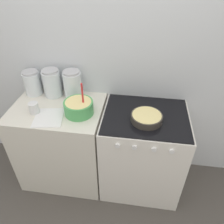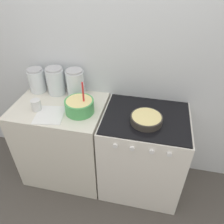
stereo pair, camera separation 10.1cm
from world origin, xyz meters
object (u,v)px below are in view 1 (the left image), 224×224
at_px(baking_pan, 147,118).
at_px(storage_jar_left, 33,84).
at_px(stove, 142,152).
at_px(tin_can, 34,108).
at_px(storage_jar_right, 73,86).
at_px(storage_jar_middle, 52,85).
at_px(mixing_bowl, 79,107).

relative_size(baking_pan, storage_jar_left, 1.10).
relative_size(stove, tin_can, 8.99).
relative_size(baking_pan, storage_jar_right, 0.97).
bearing_deg(storage_jar_middle, stove, -12.72).
height_order(mixing_bowl, storage_jar_right, mixing_bowl).
bearing_deg(storage_jar_middle, tin_can, -101.12).
bearing_deg(tin_can, storage_jar_right, 49.56).
xyz_separation_m(storage_jar_left, storage_jar_middle, (0.20, 0.00, 0.01)).
height_order(mixing_bowl, storage_jar_middle, mixing_bowl).
xyz_separation_m(storage_jar_left, tin_can, (0.14, -0.30, -0.05)).
bearing_deg(stove, storage_jar_left, 169.55).
relative_size(stove, storage_jar_middle, 3.38).
bearing_deg(baking_pan, mixing_bowl, 177.79).
distance_m(storage_jar_left, storage_jar_right, 0.40).
distance_m(stove, storage_jar_left, 1.24).
xyz_separation_m(baking_pan, storage_jar_middle, (-0.90, 0.28, 0.08)).
relative_size(stove, storage_jar_right, 3.36).
xyz_separation_m(baking_pan, tin_can, (-0.96, -0.03, 0.02)).
bearing_deg(tin_can, mixing_bowl, 7.70).
relative_size(stove, storage_jar_left, 3.80).
xyz_separation_m(stove, baking_pan, (0.00, -0.07, 0.48)).
distance_m(stove, storage_jar_right, 0.92).
relative_size(mixing_bowl, storage_jar_right, 1.11).
distance_m(storage_jar_left, storage_jar_middle, 0.20).
relative_size(stove, mixing_bowl, 3.03).
height_order(mixing_bowl, tin_can, mixing_bowl).
relative_size(storage_jar_left, storage_jar_middle, 0.89).
distance_m(storage_jar_right, tin_can, 0.41).
bearing_deg(tin_can, baking_pan, 1.75).
distance_m(baking_pan, storage_jar_right, 0.75).
distance_m(storage_jar_middle, storage_jar_right, 0.20).
relative_size(mixing_bowl, storage_jar_middle, 1.12).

